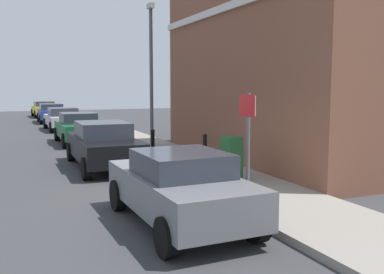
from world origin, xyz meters
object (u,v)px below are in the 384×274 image
Objects in this scene: car_black at (103,144)px; car_blue at (51,113)px; bollard_far_kerb at (153,144)px; street_sign at (248,132)px; car_green at (78,128)px; car_yellow at (44,109)px; bollard_near_cabinet at (205,150)px; car_grey at (180,187)px; utility_cabinet at (231,160)px; car_silver at (63,118)px; lamppost at (151,69)px.

car_black reaches higher than car_blue.
street_sign reaches higher than bollard_far_kerb.
car_yellow is at bearing -0.27° from car_green.
car_green reaches higher than bollard_near_cabinet.
bollard_near_cabinet is at bearing -164.40° from car_green.
car_yellow is 31.72m from street_sign.
car_blue is 1.77× the size of street_sign.
street_sign is at bearing -83.82° from car_grey.
street_sign reaches higher than car_green.
car_silver is at bearing 97.43° from utility_cabinet.
car_blue is at bearing 93.34° from street_sign.
car_grey is at bearing 179.38° from car_green.
bollard_near_cabinet is at bearing 86.88° from utility_cabinet.
car_grey is at bearing -120.36° from bollard_near_cabinet.
car_grey is 3.40m from utility_cabinet.
car_green is at bearing -1.76° from car_grey.
utility_cabinet is at bearing -46.10° from car_grey.
car_grey is 6.41m from bollard_far_kerb.
street_sign is (1.67, -6.14, 0.91)m from car_black.
street_sign is (-0.83, -2.21, 0.98)m from utility_cabinet.
car_black is at bearing -129.41° from lamppost.
street_sign is (1.48, -25.31, 0.95)m from car_blue.
bollard_near_cabinet is 5.94m from lamppost.
car_green is 19.15m from car_yellow.
car_black is 3.91× the size of utility_cabinet.
utility_cabinet is (2.22, -17.01, -0.01)m from car_silver.
bollard_far_kerb is (1.42, -19.29, -0.01)m from car_blue.
car_silver is (0.28, 13.08, -0.06)m from car_black.
car_black is at bearing 178.09° from car_green.
car_silver is at bearing 98.69° from bollard_near_cabinet.
car_black is 1.07× the size of car_silver.
car_black is 6.39m from car_green.
car_black is 0.79× the size of lamppost.
car_green is 6.66m from bollard_far_kerb.
utility_cabinet is at bearing -167.64° from car_green.
car_blue reaches higher than bollard_near_cabinet.
car_yellow reaches higher than utility_cabinet.
car_grey is 10.26m from lamppost.
lamppost reaches higher than street_sign.
car_black reaches higher than car_yellow.
car_black is 4.92m from lamppost.
car_grey reaches higher than car_silver.
lamppost reaches higher than car_grey.
car_green is at bearing 128.41° from lamppost.
lamppost is (0.08, 5.34, 2.60)m from bollard_near_cabinet.
car_green is at bearing 96.76° from street_sign.
car_grey is 4.93m from bollard_near_cabinet.
lamppost is at bearing 89.17° from bollard_near_cabinet.
car_grey is 1.71× the size of street_sign.
utility_cabinet is 0.50× the size of street_sign.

